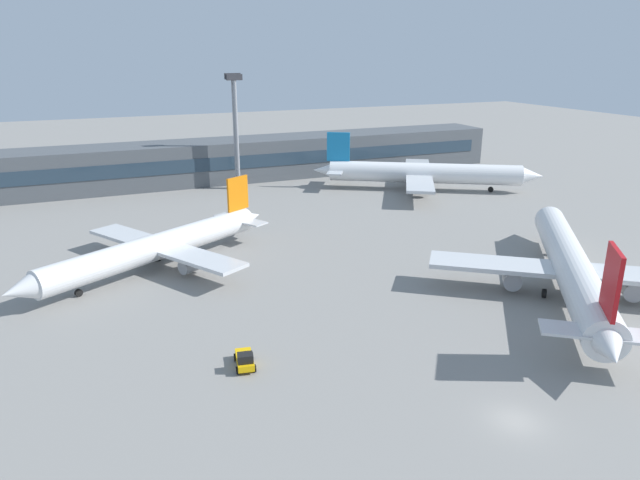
# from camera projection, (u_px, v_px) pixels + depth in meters

# --- Properties ---
(ground_plane) EXTENTS (400.00, 400.00, 0.00)m
(ground_plane) POSITION_uv_depth(u_px,v_px,m) (320.00, 260.00, 80.83)
(ground_plane) COLOR gray
(terminal_building) EXTENTS (133.01, 12.13, 9.00)m
(terminal_building) POSITION_uv_depth(u_px,v_px,m) (222.00, 161.00, 128.87)
(terminal_building) COLOR #4C5156
(terminal_building) RESTS_ON ground_plane
(airplane_near) EXTENTS (32.23, 40.09, 11.74)m
(airplane_near) POSITION_uv_depth(u_px,v_px,m) (570.00, 264.00, 69.20)
(airplane_near) COLOR silver
(airplane_near) RESTS_ON ground_plane
(airplane_mid) EXTENTS (36.38, 26.47, 9.97)m
(airplane_mid) POSITION_uv_depth(u_px,v_px,m) (156.00, 248.00, 76.69)
(airplane_mid) COLOR silver
(airplane_mid) RESTS_ON ground_plane
(airplane_far) EXTENTS (42.43, 30.93, 11.72)m
(airplane_far) POSITION_uv_depth(u_px,v_px,m) (426.00, 173.00, 120.18)
(airplane_far) COLOR white
(airplane_far) RESTS_ON ground_plane
(baggage_tug_yellow) EXTENTS (2.33, 3.81, 1.75)m
(baggage_tug_yellow) POSITION_uv_depth(u_px,v_px,m) (245.00, 360.00, 53.35)
(baggage_tug_yellow) COLOR #F2B20C
(baggage_tug_yellow) RESTS_ON ground_plane
(floodlight_tower_west) EXTENTS (3.20, 0.80, 23.62)m
(floodlight_tower_west) POSITION_uv_depth(u_px,v_px,m) (235.00, 123.00, 118.65)
(floodlight_tower_west) COLOR gray
(floodlight_tower_west) RESTS_ON ground_plane
(floodlight_tower_east) EXTENTS (3.20, 0.80, 23.45)m
(floodlight_tower_east) POSITION_uv_depth(u_px,v_px,m) (236.00, 123.00, 118.05)
(floodlight_tower_east) COLOR gray
(floodlight_tower_east) RESTS_ON ground_plane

